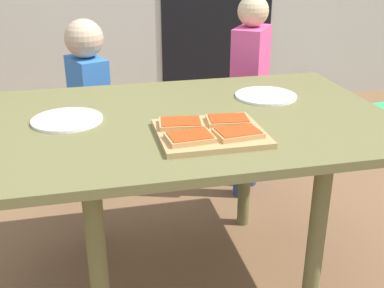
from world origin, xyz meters
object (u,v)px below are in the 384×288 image
at_px(pizza_slice_far_left, 181,123).
at_px(child_right, 250,87).
at_px(pizza_slice_near_left, 190,137).
at_px(pizza_slice_far_right, 228,120).
at_px(pizza_slice_near_right, 238,133).
at_px(cutting_board, 210,133).
at_px(plate_white_left, 67,120).
at_px(child_left, 89,95).
at_px(plate_white_right, 266,96).
at_px(dining_table, 188,137).

xyz_separation_m(pizza_slice_far_left, child_right, (0.52, 0.80, -0.14)).
xyz_separation_m(pizza_slice_near_left, pizza_slice_far_right, (0.16, 0.12, 0.00)).
height_order(pizza_slice_near_right, child_right, child_right).
bearing_deg(cutting_board, pizza_slice_far_left, 142.50).
xyz_separation_m(pizza_slice_near_left, plate_white_left, (-0.36, 0.30, -0.02)).
xyz_separation_m(pizza_slice_near_left, child_left, (-0.28, 1.10, -0.18)).
height_order(pizza_slice_far_left, pizza_slice_near_right, same).
bearing_deg(plate_white_left, cutting_board, -28.49).
bearing_deg(child_right, plate_white_right, -103.24).
relative_size(dining_table, plate_white_left, 5.95).
distance_m(pizza_slice_near_left, pizza_slice_near_right, 0.15).
distance_m(cutting_board, pizza_slice_near_left, 0.10).
xyz_separation_m(pizza_slice_near_left, pizza_slice_near_right, (0.15, 0.00, 0.00)).
xyz_separation_m(pizza_slice_near_left, child_right, (0.52, 0.93, -0.14)).
bearing_deg(plate_white_right, child_left, 133.87).
bearing_deg(pizza_slice_far_right, cutting_board, -143.74).
height_order(pizza_slice_far_left, child_left, child_left).
bearing_deg(child_left, pizza_slice_near_right, -68.84).
distance_m(dining_table, child_left, 0.92).
bearing_deg(child_right, pizza_slice_far_right, -114.27).
relative_size(pizza_slice_near_left, child_left, 0.16).
height_order(dining_table, plate_white_left, plate_white_left).
distance_m(pizza_slice_near_left, pizza_slice_far_right, 0.19).
relative_size(dining_table, pizza_slice_far_right, 9.57).
relative_size(dining_table, plate_white_right, 5.95).
relative_size(dining_table, child_right, 1.38).
bearing_deg(child_left, cutting_board, -71.21).
bearing_deg(dining_table, child_left, 110.76).
bearing_deg(pizza_slice_near_right, pizza_slice_far_right, 87.97).
xyz_separation_m(pizza_slice_far_right, plate_white_right, (0.24, 0.29, -0.02)).
xyz_separation_m(pizza_slice_near_right, child_right, (0.37, 0.93, -0.14)).
xyz_separation_m(pizza_slice_far_left, plate_white_right, (0.40, 0.28, -0.02)).
height_order(plate_white_right, child_right, child_right).
relative_size(child_left, child_right, 0.89).
relative_size(pizza_slice_far_right, plate_white_right, 0.62).
bearing_deg(plate_white_left, pizza_slice_far_left, -26.19).
relative_size(dining_table, pizza_slice_far_left, 9.46).
distance_m(plate_white_right, child_left, 0.98).
bearing_deg(plate_white_right, pizza_slice_near_left, -134.57).
height_order(pizza_slice_far_left, child_right, child_right).
bearing_deg(pizza_slice_far_right, plate_white_right, 49.81).
relative_size(cutting_board, plate_white_right, 1.38).
bearing_deg(pizza_slice_far_right, pizza_slice_far_left, 177.54).
height_order(cutting_board, pizza_slice_near_left, pizza_slice_near_left).
relative_size(pizza_slice_far_left, pizza_slice_near_right, 1.01).
distance_m(plate_white_right, child_right, 0.55).
xyz_separation_m(dining_table, plate_white_left, (-0.41, 0.05, 0.08)).
xyz_separation_m(pizza_slice_near_right, child_left, (-0.43, 1.10, -0.18)).
bearing_deg(child_left, plate_white_left, -96.08).
bearing_deg(cutting_board, dining_table, 99.29).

